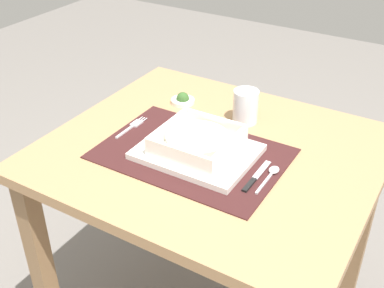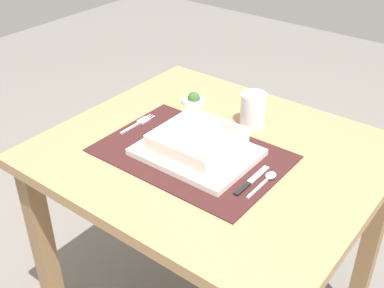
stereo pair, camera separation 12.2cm
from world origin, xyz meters
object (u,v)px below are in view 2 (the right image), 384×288
Objects in this scene: spoon at (268,178)px; fork at (140,123)px; dining_table at (212,184)px; butter_knife at (250,182)px; drinking_glass at (253,111)px; condiment_saucer at (194,100)px; porridge_bowl at (197,142)px.

fork is at bearing 178.30° from spoon.
spoon reaches higher than dining_table.
dining_table is 6.02× the size of butter_knife.
butter_knife is at bearing -10.39° from fork.
dining_table is 8.74× the size of drinking_glass.
fork is 1.83× the size of condiment_saucer.
fork is at bearing 176.66° from butter_knife.
dining_table is 7.06× the size of spoon.
porridge_bowl reaches higher than butter_knife.
butter_knife is 0.28m from drinking_glass.
fork is 1.10× the size of spoon.
fork is at bearing 172.67° from porridge_bowl.
drinking_glass is at bearing 83.03° from porridge_bowl.
spoon is 0.85× the size of butter_knife.
butter_knife is at bearing -34.88° from condiment_saucer.
spoon is 1.66× the size of condiment_saucer.
dining_table is 4.45× the size of porridge_bowl.
drinking_glass is at bearing -1.87° from condiment_saucer.
porridge_bowl is 0.17m from butter_knife.
dining_table is 6.42× the size of fork.
spoon is at bearing 4.59° from porridge_bowl.
condiment_saucer is (0.04, 0.20, 0.00)m from fork.
dining_table is at bearing -94.16° from drinking_glass.
spoon is (0.42, -0.01, 0.00)m from fork.
spoon is 0.43m from condiment_saucer.
condiment_saucer reaches higher than dining_table.
condiment_saucer is (-0.20, 0.18, 0.12)m from dining_table.
condiment_saucer is at bearing 138.41° from dining_table.
porridge_bowl is at bearing 176.88° from butter_knife.
drinking_glass is 1.34× the size of condiment_saucer.
fork is at bearing -175.01° from dining_table.
drinking_glass is 0.21m from condiment_saucer.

